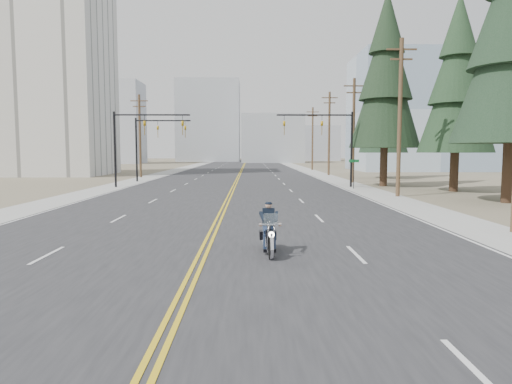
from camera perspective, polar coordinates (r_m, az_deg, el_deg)
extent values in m
plane|color=#776D56|center=(11.18, -8.93, -12.51)|extent=(400.00, 400.00, 0.00)
cube|color=#303033|center=(80.63, -1.81, 2.74)|extent=(20.00, 200.00, 0.01)
cube|color=#A5A5A0|center=(81.66, -9.92, 2.70)|extent=(3.00, 200.00, 0.01)
cube|color=#A5A5A0|center=(81.22, 6.33, 2.73)|extent=(3.00, 200.00, 0.01)
cylinder|color=black|center=(44.36, -17.23, 5.07)|extent=(0.20, 0.20, 7.00)
cylinder|color=black|center=(43.62, -12.87, 9.38)|extent=(7.00, 0.14, 0.14)
imported|color=#BF8C0C|center=(43.73, -13.76, 8.50)|extent=(0.21, 0.26, 1.30)
imported|color=#BF8C0C|center=(43.08, -9.17, 8.63)|extent=(0.21, 0.26, 1.30)
cylinder|color=black|center=(43.57, 11.85, 5.20)|extent=(0.20, 0.20, 7.00)
cylinder|color=black|center=(43.08, 7.32, 9.53)|extent=(7.00, 0.14, 0.14)
imported|color=#BF8C0C|center=(43.14, 8.24, 8.64)|extent=(0.21, 0.26, 1.30)
imported|color=#BF8C0C|center=(42.74, 3.55, 8.72)|extent=(0.21, 0.26, 1.30)
cylinder|color=black|center=(52.08, -14.72, 5.11)|extent=(0.20, 0.20, 7.00)
cylinder|color=black|center=(51.55, -11.53, 8.74)|extent=(6.00, 0.14, 0.14)
imported|color=#BF8C0C|center=(51.62, -12.18, 8.00)|extent=(0.21, 0.26, 1.30)
imported|color=#BF8C0C|center=(51.12, -8.85, 8.08)|extent=(0.21, 0.26, 1.30)
cylinder|color=black|center=(41.63, 12.12, 2.17)|extent=(0.06, 0.06, 2.60)
cube|color=#0C5926|center=(41.59, 12.16, 3.82)|extent=(0.90, 0.03, 0.25)
cylinder|color=brown|center=(35.36, 17.52, 8.75)|extent=(0.30, 0.30, 11.50)
cube|color=brown|center=(36.03, 17.75, 16.63)|extent=(2.20, 0.12, 0.12)
cube|color=brown|center=(35.89, 17.71, 15.54)|extent=(1.60, 0.12, 0.12)
cylinder|color=brown|center=(49.80, 12.09, 7.47)|extent=(0.30, 0.30, 11.00)
cube|color=brown|center=(50.22, 12.19, 12.84)|extent=(2.20, 0.12, 0.12)
cube|color=brown|center=(50.13, 12.17, 12.04)|extent=(1.60, 0.12, 0.12)
cylinder|color=brown|center=(64.52, 9.13, 7.19)|extent=(0.30, 0.30, 11.50)
cube|color=brown|center=(64.89, 9.19, 11.56)|extent=(2.20, 0.12, 0.12)
cube|color=brown|center=(64.81, 9.18, 10.94)|extent=(1.60, 0.12, 0.12)
cylinder|color=brown|center=(81.31, 7.08, 6.60)|extent=(0.30, 0.30, 11.00)
cube|color=brown|center=(81.57, 7.11, 9.90)|extent=(2.20, 0.12, 0.12)
cube|color=brown|center=(81.51, 7.11, 9.41)|extent=(1.60, 0.12, 0.12)
cylinder|color=brown|center=(60.24, -14.31, 6.77)|extent=(0.30, 0.30, 10.50)
cube|color=brown|center=(60.54, -14.40, 10.98)|extent=(2.20, 0.12, 0.12)
cube|color=brown|center=(60.47, -14.39, 10.32)|extent=(1.60, 0.12, 0.12)
cube|color=silver|center=(72.83, -25.43, 13.84)|extent=(18.00, 14.00, 30.00)
cube|color=#9EB5CC|center=(86.35, 20.21, 9.23)|extent=(24.00, 16.00, 20.00)
cube|color=#B7BCC6|center=(130.98, -17.09, 8.26)|extent=(14.00, 12.00, 22.00)
cube|color=#ADB2B7|center=(135.74, 2.03, 6.67)|extent=(18.00, 14.00, 14.00)
cube|color=#B7BCC6|center=(126.64, 17.12, 7.46)|extent=(16.00, 12.00, 18.00)
cube|color=#ADB2B7|center=(151.46, -5.91, 8.76)|extent=(20.00, 15.00, 26.00)
cube|color=#B7BCC6|center=(162.26, 7.65, 6.03)|extent=(14.00, 14.00, 12.00)
cube|color=#ADB2B7|center=(149.77, -20.98, 6.57)|extent=(12.00, 12.00, 16.00)
cylinder|color=#382619|center=(33.89, 28.95, 2.08)|extent=(0.76, 0.76, 3.89)
cylinder|color=#382619|center=(41.54, 23.51, 2.30)|extent=(0.71, 0.71, 3.25)
cone|color=#19331A|center=(41.78, 23.84, 11.24)|extent=(6.09, 6.09, 9.75)
cone|color=#19331A|center=(42.18, 23.98, 14.96)|extent=(4.57, 4.57, 7.31)
cone|color=#19331A|center=(42.76, 24.12, 18.61)|extent=(3.05, 3.05, 5.20)
cylinder|color=#382619|center=(45.52, 15.66, 3.02)|extent=(0.65, 0.65, 3.69)
cone|color=black|center=(45.87, 15.89, 12.27)|extent=(6.64, 6.64, 11.07)
cone|color=black|center=(46.38, 15.99, 16.12)|extent=(4.98, 4.98, 8.30)
cone|color=black|center=(47.08, 16.09, 19.86)|extent=(3.32, 3.32, 5.90)
cylinder|color=#382619|center=(58.91, 15.56, 3.22)|extent=(0.74, 0.74, 3.18)
cone|color=black|center=(59.06, 15.71, 9.40)|extent=(5.94, 5.94, 9.54)
cone|color=black|center=(59.34, 15.77, 12.00)|extent=(4.45, 4.45, 7.16)
cone|color=black|center=(59.73, 15.84, 14.57)|extent=(2.97, 2.97, 5.09)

